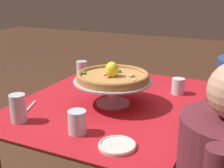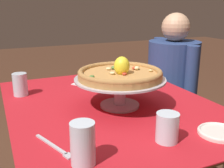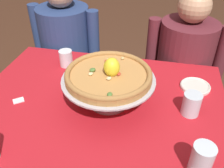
% 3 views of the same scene
% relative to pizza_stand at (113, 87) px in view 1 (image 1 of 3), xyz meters
% --- Properties ---
extents(dining_table, '(1.19, 0.94, 0.77)m').
position_rel_pizza_stand_xyz_m(dining_table, '(-0.05, -0.03, -0.21)').
color(dining_table, brown).
rests_on(dining_table, ground).
extents(pizza_stand, '(0.42, 0.42, 0.14)m').
position_rel_pizza_stand_xyz_m(pizza_stand, '(0.00, 0.00, 0.00)').
color(pizza_stand, '#B7B7C1').
rests_on(pizza_stand, dining_table).
extents(pizza, '(0.38, 0.38, 0.10)m').
position_rel_pizza_stand_xyz_m(pizza, '(0.00, 0.00, 0.06)').
color(pizza, '#BC8447').
rests_on(pizza, pizza_stand).
extents(water_glass_front_right, '(0.08, 0.08, 0.13)m').
position_rel_pizza_stand_xyz_m(water_glass_front_right, '(0.39, -0.31, -0.04)').
color(water_glass_front_right, silver).
rests_on(water_glass_front_right, dining_table).
extents(water_glass_side_right, '(0.08, 0.08, 0.10)m').
position_rel_pizza_stand_xyz_m(water_glass_side_right, '(0.37, 0.00, -0.05)').
color(water_glass_side_right, silver).
rests_on(water_glass_side_right, dining_table).
extents(water_glass_back_left, '(0.08, 0.08, 0.09)m').
position_rel_pizza_stand_xyz_m(water_glass_back_left, '(-0.31, 0.28, -0.06)').
color(water_glass_back_left, white).
rests_on(water_glass_back_left, dining_table).
extents(water_glass_front_left, '(0.07, 0.07, 0.12)m').
position_rel_pizza_stand_xyz_m(water_glass_front_left, '(-0.35, -0.40, -0.05)').
color(water_glass_front_left, silver).
rests_on(water_glass_front_left, dining_table).
extents(side_plate, '(0.15, 0.15, 0.02)m').
position_rel_pizza_stand_xyz_m(side_plate, '(0.41, 0.21, -0.09)').
color(side_plate, silver).
rests_on(side_plate, dining_table).
extents(dinner_fork, '(0.20, 0.09, 0.01)m').
position_rel_pizza_stand_xyz_m(dinner_fork, '(0.26, -0.36, -0.10)').
color(dinner_fork, '#B7B7C1').
rests_on(dinner_fork, dining_table).
extents(sugar_packet, '(0.06, 0.06, 0.00)m').
position_rel_pizza_stand_xyz_m(sugar_packet, '(-0.42, -0.08, -0.10)').
color(sugar_packet, white).
rests_on(sugar_packet, dining_table).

